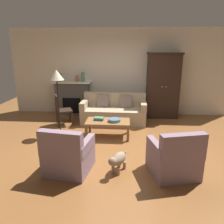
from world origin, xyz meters
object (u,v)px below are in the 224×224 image
at_px(mantel_vase_terracotta, 77,78).
at_px(side_chair_wooden, 61,108).
at_px(fireplace, 73,98).
at_px(armchair_near_right, 174,158).
at_px(mantel_vase_jade, 83,77).
at_px(armchair_near_left, 68,156).
at_px(armoire, 163,86).
at_px(coffee_table, 108,123).
at_px(mantel_vase_bronze, 60,77).
at_px(floor_lamp, 57,79).
at_px(dog, 118,160).
at_px(fruit_bowl, 114,120).
at_px(couch, 114,112).
at_px(book_stack, 99,119).

bearing_deg(mantel_vase_terracotta, side_chair_wooden, -103.51).
height_order(fireplace, armchair_near_right, fireplace).
bearing_deg(mantel_vase_jade, mantel_vase_terracotta, 180.00).
bearing_deg(mantel_vase_terracotta, armchair_near_right, -54.57).
distance_m(armchair_near_left, armchair_near_right, 1.90).
distance_m(armoire, side_chair_wooden, 3.24).
relative_size(armchair_near_right, side_chair_wooden, 1.03).
height_order(coffee_table, mantel_vase_bronze, mantel_vase_bronze).
bearing_deg(floor_lamp, mantel_vase_jade, 80.22).
height_order(coffee_table, dog, coffee_table).
relative_size(armchair_near_left, floor_lamp, 0.52).
xyz_separation_m(fireplace, mantel_vase_bronze, (-0.38, -0.02, 0.68)).
height_order(floor_lamp, dog, floor_lamp).
height_order(coffee_table, mantel_vase_jade, mantel_vase_jade).
relative_size(fireplace, floor_lamp, 0.75).
height_order(mantel_vase_jade, dog, mantel_vase_jade).
xyz_separation_m(fireplace, mantel_vase_terracotta, (0.18, -0.02, 0.65)).
bearing_deg(fruit_bowl, couch, 94.45).
bearing_deg(dog, mantel_vase_terracotta, 113.34).
xyz_separation_m(armoire, floor_lamp, (-2.87, -1.68, 0.42)).
bearing_deg(fireplace, fruit_bowl, -51.43).
bearing_deg(fireplace, side_chair_wooden, -94.19).
height_order(side_chair_wooden, floor_lamp, floor_lamp).
height_order(mantel_vase_terracotta, armchair_near_left, mantel_vase_terracotta).
xyz_separation_m(armoire, couch, (-1.51, -0.64, -0.71)).
xyz_separation_m(fruit_bowl, book_stack, (-0.40, 0.09, -0.00)).
bearing_deg(floor_lamp, couch, 37.43).
relative_size(coffee_table, floor_lamp, 0.66).
bearing_deg(mantel_vase_bronze, mantel_vase_jade, 0.00).
xyz_separation_m(fireplace, side_chair_wooden, (-0.08, -1.10, -0.06)).
distance_m(mantel_vase_terracotta, mantel_vase_jade, 0.21).
xyz_separation_m(coffee_table, floor_lamp, (-1.28, 0.12, 1.08)).
bearing_deg(dog, side_chair_wooden, 126.20).
bearing_deg(couch, armchair_near_left, -102.71).
height_order(fireplace, floor_lamp, floor_lamp).
bearing_deg(couch, armchair_near_right, -66.06).
bearing_deg(armoire, mantel_vase_jade, 178.66).
height_order(mantel_vase_jade, side_chair_wooden, mantel_vase_jade).
distance_m(mantel_vase_bronze, floor_lamp, 1.81).
bearing_deg(side_chair_wooden, armchair_near_left, -70.54).
distance_m(fruit_bowl, dog, 1.64).
distance_m(book_stack, mantel_vase_jade, 2.12).
bearing_deg(fireplace, mantel_vase_terracotta, -5.69).
height_order(mantel_vase_jade, floor_lamp, floor_lamp).
bearing_deg(coffee_table, mantel_vase_bronze, 133.05).
bearing_deg(armoire, armchair_near_right, -94.31).
xyz_separation_m(mantel_vase_terracotta, dog, (1.52, -3.51, -0.97)).
height_order(coffee_table, mantel_vase_terracotta, mantel_vase_terracotta).
bearing_deg(mantel_vase_bronze, couch, -21.17).
distance_m(fruit_bowl, mantel_vase_bronze, 2.81).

